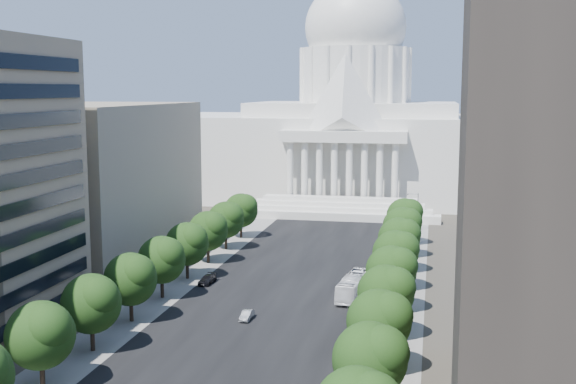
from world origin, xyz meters
The scene contains 29 objects.
road_asphalt centered at (0.00, 90.00, 0.00)m, with size 30.00×260.00×0.01m, color black.
sidewalk_left centered at (-19.00, 90.00, 0.00)m, with size 8.00×260.00×0.02m, color gray.
sidewalk_right centered at (19.00, 90.00, 0.00)m, with size 8.00×260.00×0.02m, color gray.
capitol centered at (0.00, 184.89, 20.01)m, with size 120.00×56.00×73.00m.
office_block_left_far centered at (-48.00, 100.00, 15.00)m, with size 38.00×52.00×30.00m, color gray.
tree_l_c centered at (-17.66, 35.81, 6.45)m, with size 7.79×7.60×9.97m.
tree_l_d centered at (-17.66, 47.81, 6.45)m, with size 7.79×7.60×9.97m.
tree_l_e centered at (-17.66, 59.81, 6.45)m, with size 7.79×7.60×9.97m.
tree_l_f centered at (-17.66, 71.81, 6.45)m, with size 7.79×7.60×9.97m.
tree_l_g centered at (-17.66, 83.81, 6.45)m, with size 7.79×7.60×9.97m.
tree_l_h centered at (-17.66, 95.81, 6.45)m, with size 7.79×7.60×9.97m.
tree_l_i centered at (-17.66, 107.81, 6.45)m, with size 7.79×7.60×9.97m.
tree_l_j centered at (-17.66, 119.81, 6.45)m, with size 7.79×7.60×9.97m.
tree_r_c centered at (18.34, 35.81, 6.45)m, with size 7.79×7.60×9.97m.
tree_r_d centered at (18.34, 47.81, 6.45)m, with size 7.79×7.60×9.97m.
tree_r_e centered at (18.34, 59.81, 6.45)m, with size 7.79×7.60×9.97m.
tree_r_f centered at (18.34, 71.81, 6.45)m, with size 7.79×7.60×9.97m.
tree_r_g centered at (18.34, 83.81, 6.45)m, with size 7.79×7.60×9.97m.
tree_r_h centered at (18.34, 95.81, 6.45)m, with size 7.79×7.60×9.97m.
tree_r_i centered at (18.34, 107.81, 6.45)m, with size 7.79×7.60×9.97m.
tree_r_j centered at (18.34, 119.81, 6.45)m, with size 7.79×7.60×9.97m.
streetlight_b centered at (19.90, 35.00, 5.82)m, with size 2.61×0.44×9.00m.
streetlight_c centered at (19.90, 60.00, 5.82)m, with size 2.61×0.44×9.00m.
streetlight_d centered at (19.90, 85.00, 5.82)m, with size 2.61×0.44×9.00m.
streetlight_e centered at (19.90, 110.00, 5.82)m, with size 2.61×0.44×9.00m.
streetlight_f centered at (19.90, 135.00, 5.82)m, with size 2.61×0.44×9.00m.
car_silver centered at (-2.02, 63.92, 0.64)m, with size 1.35×3.88×1.28m, color #95989C.
car_dark_b centered at (-13.50, 81.36, 0.72)m, with size 2.01×4.94×1.43m, color black.
city_bus centered at (11.84, 78.31, 1.80)m, with size 3.02×12.92×3.60m, color white.
Camera 1 is at (23.62, -33.03, 32.82)m, focal length 45.00 mm.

